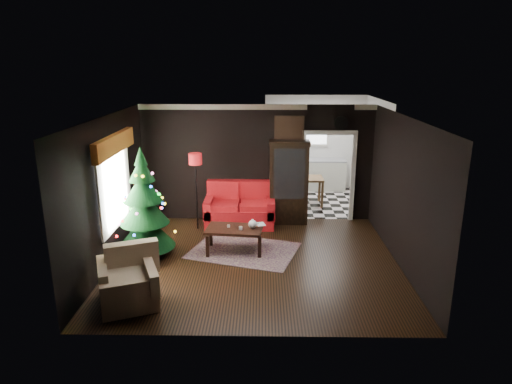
{
  "coord_description": "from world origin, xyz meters",
  "views": [
    {
      "loc": [
        0.15,
        -8.11,
        3.76
      ],
      "look_at": [
        0.0,
        0.9,
        1.15
      ],
      "focal_mm": 31.84,
      "sensor_mm": 36.0,
      "label": 1
    }
  ],
  "objects_px": {
    "teapot": "(253,224)",
    "christmas_tree": "(144,205)",
    "coffee_table": "(234,240)",
    "floor_lamp": "(197,194)",
    "loveseat": "(240,205)",
    "wall_clock": "(341,123)",
    "kitchen_table": "(309,191)",
    "curio_cabinet": "(289,184)",
    "armchair": "(127,278)"
  },
  "relations": [
    {
      "from": "armchair",
      "to": "wall_clock",
      "type": "relative_size",
      "value": 2.91
    },
    {
      "from": "christmas_tree",
      "to": "floor_lamp",
      "type": "bearing_deg",
      "value": 62.12
    },
    {
      "from": "curio_cabinet",
      "to": "teapot",
      "type": "xyz_separation_m",
      "value": [
        -0.81,
        -1.81,
        -0.34
      ]
    },
    {
      "from": "loveseat",
      "to": "coffee_table",
      "type": "relative_size",
      "value": 1.52
    },
    {
      "from": "armchair",
      "to": "kitchen_table",
      "type": "height_order",
      "value": "armchair"
    },
    {
      "from": "kitchen_table",
      "to": "coffee_table",
      "type": "bearing_deg",
      "value": -119.59
    },
    {
      "from": "loveseat",
      "to": "curio_cabinet",
      "type": "xyz_separation_m",
      "value": [
        1.15,
        0.22,
        0.45
      ]
    },
    {
      "from": "loveseat",
      "to": "christmas_tree",
      "type": "distance_m",
      "value": 2.58
    },
    {
      "from": "floor_lamp",
      "to": "kitchen_table",
      "type": "relative_size",
      "value": 2.54
    },
    {
      "from": "kitchen_table",
      "to": "curio_cabinet",
      "type": "bearing_deg",
      "value": -114.44
    },
    {
      "from": "teapot",
      "to": "curio_cabinet",
      "type": "bearing_deg",
      "value": 65.85
    },
    {
      "from": "loveseat",
      "to": "wall_clock",
      "type": "relative_size",
      "value": 5.31
    },
    {
      "from": "curio_cabinet",
      "to": "teapot",
      "type": "height_order",
      "value": "curio_cabinet"
    },
    {
      "from": "teapot",
      "to": "kitchen_table",
      "type": "relative_size",
      "value": 0.26
    },
    {
      "from": "christmas_tree",
      "to": "armchair",
      "type": "bearing_deg",
      "value": -84.64
    },
    {
      "from": "kitchen_table",
      "to": "floor_lamp",
      "type": "bearing_deg",
      "value": -145.46
    },
    {
      "from": "floor_lamp",
      "to": "wall_clock",
      "type": "height_order",
      "value": "wall_clock"
    },
    {
      "from": "loveseat",
      "to": "coffee_table",
      "type": "distance_m",
      "value": 1.6
    },
    {
      "from": "coffee_table",
      "to": "kitchen_table",
      "type": "bearing_deg",
      "value": 60.41
    },
    {
      "from": "curio_cabinet",
      "to": "coffee_table",
      "type": "relative_size",
      "value": 1.7
    },
    {
      "from": "loveseat",
      "to": "curio_cabinet",
      "type": "bearing_deg",
      "value": 10.83
    },
    {
      "from": "christmas_tree",
      "to": "wall_clock",
      "type": "height_order",
      "value": "wall_clock"
    },
    {
      "from": "loveseat",
      "to": "christmas_tree",
      "type": "relative_size",
      "value": 0.78
    },
    {
      "from": "floor_lamp",
      "to": "christmas_tree",
      "type": "relative_size",
      "value": 0.87
    },
    {
      "from": "christmas_tree",
      "to": "loveseat",
      "type": "bearing_deg",
      "value": 45.03
    },
    {
      "from": "coffee_table",
      "to": "curio_cabinet",
      "type": "bearing_deg",
      "value": 56.66
    },
    {
      "from": "armchair",
      "to": "kitchen_table",
      "type": "relative_size",
      "value": 1.24
    },
    {
      "from": "christmas_tree",
      "to": "coffee_table",
      "type": "xyz_separation_m",
      "value": [
        1.75,
        0.2,
        -0.79
      ]
    },
    {
      "from": "kitchen_table",
      "to": "christmas_tree",
      "type": "bearing_deg",
      "value": -136.21
    },
    {
      "from": "armchair",
      "to": "coffee_table",
      "type": "height_order",
      "value": "armchair"
    },
    {
      "from": "loveseat",
      "to": "christmas_tree",
      "type": "xyz_separation_m",
      "value": [
        -1.78,
        -1.78,
        0.55
      ]
    },
    {
      "from": "coffee_table",
      "to": "kitchen_table",
      "type": "height_order",
      "value": "kitchen_table"
    },
    {
      "from": "wall_clock",
      "to": "loveseat",
      "type": "bearing_deg",
      "value": -170.34
    },
    {
      "from": "teapot",
      "to": "christmas_tree",
      "type": "bearing_deg",
      "value": -174.88
    },
    {
      "from": "curio_cabinet",
      "to": "armchair",
      "type": "bearing_deg",
      "value": -125.07
    },
    {
      "from": "floor_lamp",
      "to": "coffee_table",
      "type": "relative_size",
      "value": 1.7
    },
    {
      "from": "floor_lamp",
      "to": "teapot",
      "type": "height_order",
      "value": "floor_lamp"
    },
    {
      "from": "coffee_table",
      "to": "teapot",
      "type": "relative_size",
      "value": 5.7
    },
    {
      "from": "curio_cabinet",
      "to": "wall_clock",
      "type": "height_order",
      "value": "wall_clock"
    },
    {
      "from": "curio_cabinet",
      "to": "wall_clock",
      "type": "relative_size",
      "value": 5.94
    },
    {
      "from": "loveseat",
      "to": "christmas_tree",
      "type": "height_order",
      "value": "christmas_tree"
    },
    {
      "from": "loveseat",
      "to": "kitchen_table",
      "type": "xyz_separation_m",
      "value": [
        1.8,
        1.65,
        -0.12
      ]
    },
    {
      "from": "floor_lamp",
      "to": "christmas_tree",
      "type": "distance_m",
      "value": 1.73
    },
    {
      "from": "loveseat",
      "to": "coffee_table",
      "type": "height_order",
      "value": "loveseat"
    },
    {
      "from": "christmas_tree",
      "to": "kitchen_table",
      "type": "xyz_separation_m",
      "value": [
        3.58,
        3.43,
        -0.67
      ]
    },
    {
      "from": "armchair",
      "to": "curio_cabinet",
      "type": "bearing_deg",
      "value": 33.23
    },
    {
      "from": "coffee_table",
      "to": "teapot",
      "type": "distance_m",
      "value": 0.51
    },
    {
      "from": "wall_clock",
      "to": "kitchen_table",
      "type": "height_order",
      "value": "wall_clock"
    },
    {
      "from": "wall_clock",
      "to": "kitchen_table",
      "type": "bearing_deg",
      "value": 113.75
    },
    {
      "from": "floor_lamp",
      "to": "curio_cabinet",
      "type": "bearing_deg",
      "value": 12.71
    }
  ]
}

